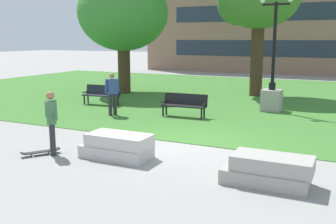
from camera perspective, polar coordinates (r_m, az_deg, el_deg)
name	(u,v)px	position (r m, az deg, el deg)	size (l,w,h in m)	color
ground_plane	(190,144)	(11.58, 3.16, -4.70)	(140.00, 140.00, 0.00)	gray
grass_lawn	(263,98)	(20.99, 13.68, 1.99)	(40.00, 20.00, 0.02)	#3D752D
concrete_block_center	(118,146)	(10.29, -7.31, -4.97)	(1.83, 0.90, 0.64)	#BCB7B2
concrete_block_left	(268,171)	(8.65, 14.37, -8.26)	(1.86, 0.90, 0.64)	#9E9991
person_skateboarder	(51,119)	(10.77, -16.56, -1.01)	(0.69, 0.46, 1.71)	#28282D
skateboard	(41,152)	(11.04, -18.00, -5.52)	(0.74, 0.95, 0.14)	black
park_bench_near_right	(102,94)	(18.47, -9.56, 2.65)	(1.84, 0.68, 0.90)	#1E232D
park_bench_far_left	(184,104)	(15.42, 2.39, 1.22)	(1.82, 0.60, 0.90)	black
lamp_post_center	(272,87)	(17.18, 14.87, 3.46)	(1.32, 0.80, 4.90)	gray
tree_far_left	(122,14)	(22.30, -6.67, 13.99)	(5.18, 4.93, 6.54)	#42301E
person_bystander_far_lawn	(112,91)	(15.76, -8.09, 2.97)	(0.46, 0.56, 1.71)	#28282D
building_facade_distant	(280,10)	(35.45, 16.00, 14.10)	(25.02, 1.03, 10.89)	#8E6B56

